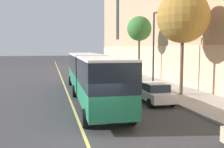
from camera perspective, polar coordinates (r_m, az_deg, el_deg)
ground_plane at (r=12.81m, az=-3.70°, el=-13.15°), size 260.00×260.00×0.00m
city_bus at (r=21.61m, az=-4.79°, el=0.22°), size 3.31×19.40×3.57m
parked_car_black_1 at (r=45.82m, az=-3.75°, el=1.50°), size 2.11×4.53×1.56m
parked_car_white_3 at (r=19.94m, az=9.24°, el=-4.05°), size 2.02×4.49×1.56m
street_tree_far_uptown at (r=23.19m, az=15.20°, el=11.89°), size 4.40×4.40×8.78m
street_tree_far_downtown at (r=33.25m, az=5.95°, el=9.73°), size 3.06×3.06×7.91m
street_lamp at (r=24.56m, az=9.23°, el=6.62°), size 0.36×1.48×7.25m
lane_centerline at (r=15.59m, az=-7.47°, el=-9.72°), size 0.16×140.00×0.01m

